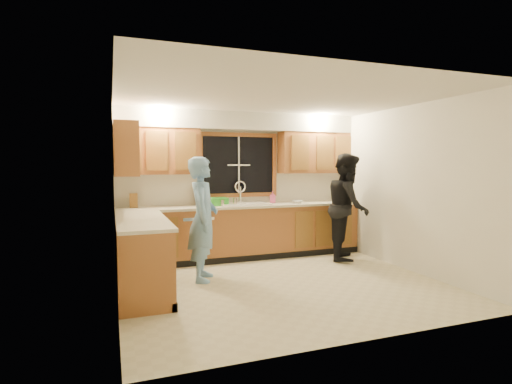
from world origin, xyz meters
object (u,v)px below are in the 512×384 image
Objects in this scene: bowl at (297,202)px; man at (203,219)px; sink at (244,208)px; stove at (145,266)px; woman at (348,206)px; knife_block at (134,200)px; dish_crate at (219,202)px; soap_bottle at (273,197)px; dishwasher at (195,237)px.

man is at bearing -152.19° from bowl.
sink is 2.60m from stove.
woman is at bearing 18.21° from stove.
knife_block is (-0.01, 1.99, 0.58)m from stove.
soap_bottle is at bearing 6.75° from dish_crate.
man is at bearing -54.32° from knife_block.
sink is at bearing -3.98° from knife_block.
stove is at bearing -88.54° from knife_block.
man is (-0.10, -1.07, 0.45)m from dishwasher.
knife_block is at bearing 175.51° from bowl.
woman reaches higher than soap_bottle.
sink reaches higher than dishwasher.
bowl is (2.79, 1.77, 0.49)m from stove.
woman reaches higher than dishwasher.
dishwasher is (-0.85, -0.01, -0.45)m from sink.
sink reaches higher than stove.
sink is at bearing 98.97° from woman.
dishwasher is at bearing 11.90° from man.
dishwasher is at bearing -174.03° from soap_bottle.
stove is 3.64m from woman.
bowl is at bearing 77.09° from woman.
stove is 0.52× the size of man.
dishwasher is 0.91× the size of stove.
bowl reaches higher than stove.
knife_block is at bearing 51.90° from man.
dishwasher is 1.16m from man.
dish_crate is (0.51, 1.09, 0.13)m from man.
dishwasher is 2.86× the size of dish_crate.
bowl is (0.99, -0.05, 0.08)m from sink.
stove is 4.25× the size of soap_bottle.
sink is 3.75× the size of knife_block.
dishwasher is at bearing 62.31° from stove.
sink is 1.00m from bowl.
soap_bottle is (2.40, -0.03, -0.01)m from knife_block.
soap_bottle is at bearing 12.96° from sink.
woman is 7.84× the size of knife_block.
sink is at bearing -23.99° from man.
woman is at bearing -23.07° from sink.
man is 2.20m from bowl.
knife_block is at bearing 169.37° from dishwasher.
bowl is (-0.64, 0.64, 0.05)m from woman.
dishwasher is 0.71m from dish_crate.
sink is 0.48× the size of woman.
dishwasher is at bearing -179.01° from sink.
sink is 0.96× the size of stove.
dish_crate is (0.41, 0.03, 0.58)m from dishwasher.
woman is (2.59, 0.38, 0.04)m from man.
sink is 0.46m from dish_crate.
dishwasher is 1.92m from bowl.
dish_crate is at bearing 3.99° from dishwasher.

